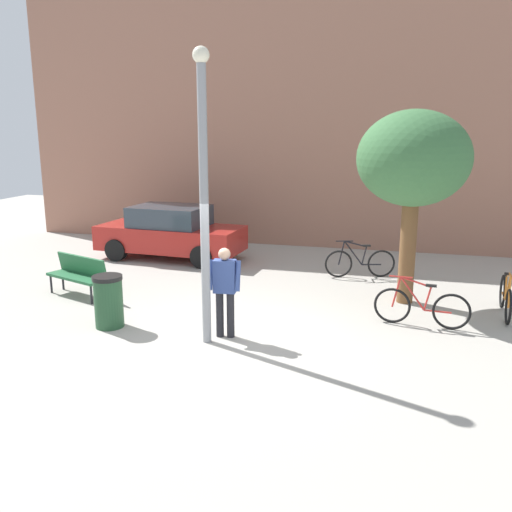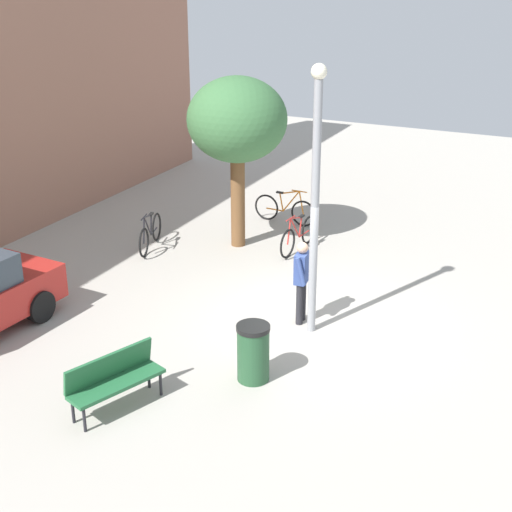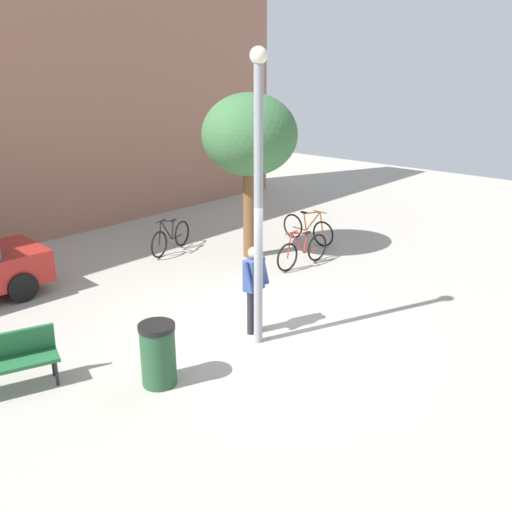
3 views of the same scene
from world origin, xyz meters
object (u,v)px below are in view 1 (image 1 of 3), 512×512
(bicycle_orange, at_px, (506,298))
(trash_bin, at_px, (109,301))
(park_bench, at_px, (78,273))
(person_by_lamppost, at_px, (225,286))
(bicycle_black, at_px, (360,263))
(parked_car_red, at_px, (171,232))
(plaza_tree, at_px, (413,161))
(lamppost, at_px, (204,187))
(bicycle_red, at_px, (421,307))

(bicycle_orange, relative_size, trash_bin, 1.78)
(park_bench, bearing_deg, person_by_lamppost, -21.00)
(park_bench, bearing_deg, trash_bin, -43.80)
(person_by_lamppost, height_order, trash_bin, person_by_lamppost)
(bicycle_black, relative_size, parked_car_red, 0.41)
(person_by_lamppost, relative_size, bicycle_black, 0.96)
(person_by_lamppost, bearing_deg, park_bench, 159.00)
(plaza_tree, bearing_deg, person_by_lamppost, -136.76)
(plaza_tree, bearing_deg, trash_bin, -150.83)
(park_bench, relative_size, bicycle_orange, 0.92)
(lamppost, relative_size, person_by_lamppost, 3.01)
(bicycle_orange, bearing_deg, parked_car_red, 161.33)
(park_bench, relative_size, parked_car_red, 0.39)
(lamppost, xyz_separation_m, person_by_lamppost, (0.24, 0.31, -1.82))
(bicycle_black, xyz_separation_m, trash_bin, (-4.36, -4.89, 0.13))
(plaza_tree, bearing_deg, lamppost, -136.01)
(plaza_tree, distance_m, bicycle_orange, 3.37)
(person_by_lamppost, distance_m, trash_bin, 2.36)
(lamppost, bearing_deg, bicycle_orange, 28.25)
(bicycle_red, xyz_separation_m, trash_bin, (-5.79, -1.59, 0.13))
(bicycle_black, xyz_separation_m, parked_car_red, (-5.52, 0.69, 0.39))
(lamppost, relative_size, bicycle_black, 2.87)
(park_bench, height_order, plaza_tree, plaza_tree)
(bicycle_orange, distance_m, bicycle_black, 3.82)
(person_by_lamppost, bearing_deg, trash_bin, -177.97)
(lamppost, bearing_deg, park_bench, 153.81)
(bicycle_black, distance_m, parked_car_red, 5.58)
(lamppost, distance_m, park_bench, 4.76)
(bicycle_orange, distance_m, parked_car_red, 9.12)
(park_bench, height_order, trash_bin, trash_bin)
(bicycle_red, bearing_deg, trash_bin, -164.65)
(lamppost, bearing_deg, parked_car_red, 119.13)
(person_by_lamppost, distance_m, park_bench, 4.32)
(bicycle_orange, distance_m, trash_bin, 7.93)
(bicycle_black, bearing_deg, trash_bin, -131.69)
(bicycle_red, xyz_separation_m, bicycle_black, (-1.43, 3.30, -0.00))
(lamppost, distance_m, parked_car_red, 6.95)
(person_by_lamppost, xyz_separation_m, bicycle_black, (2.04, 4.81, -0.58))
(parked_car_red, height_order, trash_bin, parked_car_red)
(person_by_lamppost, height_order, plaza_tree, plaza_tree)
(trash_bin, bearing_deg, bicycle_red, 15.35)
(park_bench, height_order, parked_car_red, parked_car_red)
(plaza_tree, height_order, bicycle_red, plaza_tree)
(park_bench, relative_size, plaza_tree, 0.40)
(plaza_tree, xyz_separation_m, trash_bin, (-5.49, -3.07, -2.57))
(person_by_lamppost, relative_size, parked_car_red, 0.39)
(bicycle_red, bearing_deg, parked_car_red, 150.14)
(bicycle_orange, relative_size, parked_car_red, 0.42)
(parked_car_red, bearing_deg, person_by_lamppost, -57.66)
(plaza_tree, height_order, trash_bin, plaza_tree)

